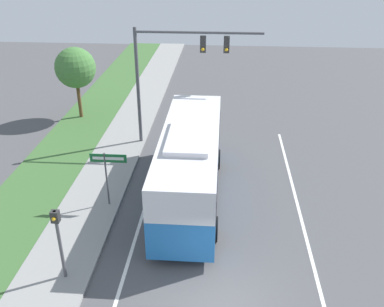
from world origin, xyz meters
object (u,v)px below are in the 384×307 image
Objects in this scene: bus at (190,161)px; pedestrian_signal at (58,234)px; street_sign at (108,168)px; signal_gantry at (174,63)px.

bus is 3.36× the size of pedestrian_signal.
street_sign is at bearing -165.20° from bus.
signal_gantry is at bearing 76.78° from pedestrian_signal.
bus is 3.62× the size of street_sign.
bus is 1.42× the size of signal_gantry.
pedestrian_signal is 4.89m from street_sign.
bus is at bearing 14.80° from street_sign.
pedestrian_signal is 1.08× the size of street_sign.
street_sign is (-2.27, -7.03, -2.98)m from signal_gantry.
signal_gantry is (-1.40, 6.06, 2.97)m from bus.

